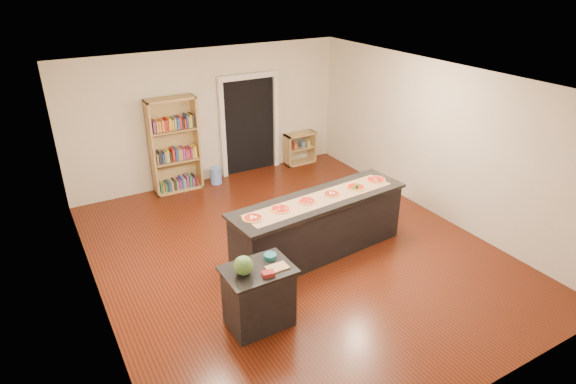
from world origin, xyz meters
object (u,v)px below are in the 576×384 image
bookshelf (175,146)px  watermelon (243,266)px  waste_bin (216,175)px  side_counter (259,296)px  low_shelf (300,148)px  kitchen_island (319,226)px

bookshelf → watermelon: bearing=-97.7°
watermelon → waste_bin: bearing=72.4°
side_counter → low_shelf: 5.70m
bookshelf → waste_bin: size_ratio=5.41×
low_shelf → side_counter: bearing=-126.5°
kitchen_island → side_counter: 1.94m
kitchen_island → side_counter: (-1.62, -1.06, -0.06)m
side_counter → watermelon: watermelon is taller
side_counter → watermelon: 0.58m
side_counter → bookshelf: bearing=84.0°
side_counter → low_shelf: side_counter is taller
side_counter → bookshelf: size_ratio=0.45×
side_counter → waste_bin: 4.64m
waste_bin → side_counter: bearing=-105.3°
side_counter → kitchen_island: bearing=32.5°
watermelon → low_shelf: bearing=52.0°
kitchen_island → bookshelf: bookshelf is taller
waste_bin → bookshelf: bearing=173.5°
kitchen_island → low_shelf: kitchen_island is taller
kitchen_island → watermelon: watermelon is taller
low_shelf → kitchen_island: bearing=-116.8°
bookshelf → low_shelf: bearing=0.3°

